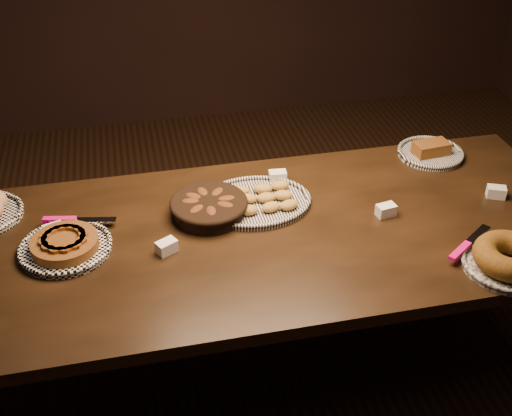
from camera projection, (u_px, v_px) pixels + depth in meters
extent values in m
plane|color=black|center=(266.00, 371.00, 2.76)|extent=(5.00, 5.00, 0.00)
cube|color=black|center=(268.00, 236.00, 2.35)|extent=(2.40, 1.00, 0.05)
cylinder|color=black|center=(469.00, 223.00, 3.06)|extent=(0.08, 0.08, 0.70)
torus|color=white|center=(65.00, 246.00, 2.22)|extent=(0.32, 0.32, 0.02)
cylinder|color=#4E2E0F|center=(65.00, 244.00, 2.22)|extent=(0.30, 0.30, 0.04)
cube|color=#52260E|center=(81.00, 240.00, 2.19)|extent=(0.05, 0.08, 0.01)
cube|color=#52260E|center=(82.00, 234.00, 2.22)|extent=(0.03, 0.08, 0.01)
cube|color=#52260E|center=(79.00, 230.00, 2.24)|extent=(0.07, 0.08, 0.01)
cube|color=#52260E|center=(71.00, 227.00, 2.25)|extent=(0.08, 0.05, 0.01)
cube|color=#52260E|center=(62.00, 228.00, 2.25)|extent=(0.08, 0.03, 0.01)
cube|color=#52260E|center=(53.00, 231.00, 2.24)|extent=(0.08, 0.07, 0.01)
cube|color=#52260E|center=(46.00, 236.00, 2.21)|extent=(0.05, 0.08, 0.01)
cube|color=#52260E|center=(45.00, 242.00, 2.18)|extent=(0.03, 0.08, 0.01)
cube|color=#52260E|center=(48.00, 247.00, 2.16)|extent=(0.07, 0.08, 0.01)
cube|color=#52260E|center=(56.00, 249.00, 2.15)|extent=(0.08, 0.05, 0.01)
cube|color=#52260E|center=(65.00, 249.00, 2.15)|extent=(0.08, 0.03, 0.01)
cube|color=#52260E|center=(75.00, 245.00, 2.17)|extent=(0.08, 0.07, 0.01)
cube|color=#F20C80|center=(59.00, 220.00, 2.34)|extent=(0.12, 0.05, 0.02)
cube|color=silver|center=(95.00, 220.00, 2.34)|extent=(0.15, 0.06, 0.00)
torus|color=black|center=(255.00, 201.00, 2.46)|extent=(0.35, 0.35, 0.02)
ellipsoid|color=olive|center=(228.00, 209.00, 2.39)|extent=(0.08, 0.06, 0.04)
ellipsoid|color=olive|center=(248.00, 210.00, 2.39)|extent=(0.08, 0.05, 0.04)
ellipsoid|color=olive|center=(271.00, 207.00, 2.40)|extent=(0.08, 0.06, 0.04)
ellipsoid|color=olive|center=(289.00, 205.00, 2.41)|extent=(0.08, 0.07, 0.04)
ellipsoid|color=olive|center=(222.00, 204.00, 2.42)|extent=(0.08, 0.06, 0.04)
ellipsoid|color=olive|center=(247.00, 198.00, 2.45)|extent=(0.09, 0.07, 0.04)
ellipsoid|color=olive|center=(266.00, 198.00, 2.46)|extent=(0.08, 0.05, 0.04)
ellipsoid|color=olive|center=(283.00, 195.00, 2.47)|extent=(0.08, 0.06, 0.04)
ellipsoid|color=olive|center=(223.00, 193.00, 2.48)|extent=(0.09, 0.07, 0.04)
ellipsoid|color=olive|center=(240.00, 191.00, 2.50)|extent=(0.08, 0.06, 0.04)
ellipsoid|color=olive|center=(263.00, 189.00, 2.51)|extent=(0.08, 0.06, 0.04)
ellipsoid|color=olive|center=(280.00, 185.00, 2.53)|extent=(0.08, 0.05, 0.04)
torus|color=black|center=(507.00, 263.00, 2.14)|extent=(0.30, 0.30, 0.02)
torus|color=brown|center=(509.00, 256.00, 2.13)|extent=(0.30, 0.30, 0.08)
cube|color=#F20C80|center=(460.00, 251.00, 2.18)|extent=(0.11, 0.09, 0.02)
cube|color=silver|center=(477.00, 235.00, 2.26)|extent=(0.14, 0.11, 0.00)
cylinder|color=black|center=(209.00, 208.00, 2.39)|extent=(0.28, 0.28, 0.07)
torus|color=black|center=(209.00, 203.00, 2.38)|extent=(0.29, 0.29, 0.02)
ellipsoid|color=#34170A|center=(227.00, 201.00, 2.39)|extent=(0.09, 0.05, 0.04)
ellipsoid|color=#34170A|center=(218.00, 195.00, 2.43)|extent=(0.09, 0.10, 0.04)
ellipsoid|color=#34170A|center=(203.00, 194.00, 2.43)|extent=(0.06, 0.09, 0.04)
ellipsoid|color=#34170A|center=(194.00, 199.00, 2.41)|extent=(0.10, 0.09, 0.04)
ellipsoid|color=#34170A|center=(191.00, 204.00, 2.38)|extent=(0.09, 0.06, 0.04)
ellipsoid|color=#34170A|center=(197.00, 212.00, 2.34)|extent=(0.10, 0.09, 0.04)
ellipsoid|color=#34170A|center=(211.00, 214.00, 2.33)|extent=(0.05, 0.09, 0.04)
ellipsoid|color=#34170A|center=(225.00, 207.00, 2.36)|extent=(0.10, 0.09, 0.04)
torus|color=black|center=(431.00, 152.00, 2.77)|extent=(0.28, 0.28, 0.02)
cube|color=#4E2E0F|center=(431.00, 148.00, 2.76)|extent=(0.16, 0.10, 0.05)
cube|color=white|center=(167.00, 247.00, 2.22)|extent=(0.08, 0.07, 0.04)
cube|color=white|center=(278.00, 176.00, 2.60)|extent=(0.07, 0.05, 0.04)
cube|color=white|center=(386.00, 210.00, 2.40)|extent=(0.08, 0.06, 0.04)
cube|color=white|center=(54.00, 231.00, 2.29)|extent=(0.08, 0.07, 0.04)
cube|color=white|center=(496.00, 192.00, 2.50)|extent=(0.08, 0.07, 0.04)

